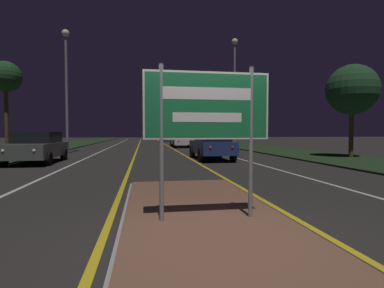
% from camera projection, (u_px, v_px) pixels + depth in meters
% --- Properties ---
extents(ground_plane, '(160.00, 160.00, 0.00)m').
position_uv_depth(ground_plane, '(218.00, 241.00, 4.06)').
color(ground_plane, '#282623').
extents(median_island, '(2.73, 7.59, 0.10)m').
position_uv_depth(median_island, '(207.00, 222.00, 4.75)').
color(median_island, '#999993').
rests_on(median_island, ground_plane).
extents(verge_left, '(5.00, 100.00, 0.08)m').
position_uv_depth(verge_left, '(28.00, 151.00, 22.27)').
color(verge_left, '#1E3319').
rests_on(verge_left, ground_plane).
extents(verge_right, '(5.00, 100.00, 0.08)m').
position_uv_depth(verge_right, '(269.00, 149.00, 25.30)').
color(verge_right, '#1E3319').
rests_on(verge_right, ground_plane).
extents(centre_line_yellow_left, '(0.12, 70.00, 0.01)m').
position_uv_depth(centre_line_yellow_left, '(138.00, 148.00, 28.47)').
color(centre_line_yellow_left, gold).
rests_on(centre_line_yellow_left, ground_plane).
extents(centre_line_yellow_right, '(0.12, 70.00, 0.01)m').
position_uv_depth(centre_line_yellow_right, '(170.00, 147.00, 28.96)').
color(centre_line_yellow_right, gold).
rests_on(centre_line_yellow_right, ground_plane).
extents(lane_line_white_left, '(0.12, 70.00, 0.01)m').
position_uv_depth(lane_line_white_left, '(109.00, 148.00, 28.05)').
color(lane_line_white_left, silver).
rests_on(lane_line_white_left, ground_plane).
extents(lane_line_white_right, '(0.12, 70.00, 0.01)m').
position_uv_depth(lane_line_white_right, '(197.00, 147.00, 29.39)').
color(lane_line_white_right, silver).
rests_on(lane_line_white_right, ground_plane).
extents(edge_line_white_left, '(0.10, 70.00, 0.01)m').
position_uv_depth(edge_line_white_left, '(76.00, 148.00, 27.57)').
color(edge_line_white_left, silver).
rests_on(edge_line_white_left, ground_plane).
extents(edge_line_white_right, '(0.10, 70.00, 0.01)m').
position_uv_depth(edge_line_white_right, '(227.00, 147.00, 29.86)').
color(edge_line_white_right, silver).
rests_on(edge_line_white_right, ground_plane).
extents(highway_sign, '(1.99, 0.07, 2.42)m').
position_uv_depth(highway_sign, '(207.00, 112.00, 4.67)').
color(highway_sign, gray).
rests_on(highway_sign, median_island).
extents(streetlight_left_near, '(0.51, 0.51, 8.50)m').
position_uv_depth(streetlight_left_near, '(66.00, 74.00, 20.58)').
color(streetlight_left_near, gray).
rests_on(streetlight_left_near, ground_plane).
extents(streetlight_right_near, '(0.51, 0.51, 9.16)m').
position_uv_depth(streetlight_right_near, '(235.00, 79.00, 24.67)').
color(streetlight_right_near, gray).
rests_on(streetlight_right_near, ground_plane).
extents(car_receding_0, '(1.86, 4.36, 1.41)m').
position_uv_depth(car_receding_0, '(211.00, 145.00, 16.06)').
color(car_receding_0, navy).
rests_on(car_receding_0, ground_plane).
extents(car_receding_1, '(2.00, 4.55, 1.27)m').
position_uv_depth(car_receding_1, '(182.00, 140.00, 29.18)').
color(car_receding_1, silver).
rests_on(car_receding_1, ground_plane).
extents(car_receding_2, '(1.93, 4.57, 1.50)m').
position_uv_depth(car_receding_2, '(196.00, 137.00, 39.41)').
color(car_receding_2, '#B7B7BC').
rests_on(car_receding_2, ground_plane).
extents(car_receding_3, '(1.90, 4.12, 1.36)m').
position_uv_depth(car_receding_3, '(168.00, 137.00, 48.34)').
color(car_receding_3, '#4C514C').
rests_on(car_receding_3, ground_plane).
extents(car_approaching_0, '(2.04, 4.19, 1.48)m').
position_uv_depth(car_approaching_0, '(37.00, 147.00, 14.25)').
color(car_approaching_0, '#4C514C').
rests_on(car_approaching_0, ground_plane).
extents(roadside_palm_left, '(1.89, 1.89, 5.78)m').
position_uv_depth(roadside_palm_left, '(6.00, 78.00, 18.49)').
color(roadside_palm_left, '#4C3823').
rests_on(roadside_palm_left, verge_left).
extents(roadside_palm_right, '(2.76, 2.76, 5.12)m').
position_uv_depth(roadside_palm_right, '(352.00, 90.00, 16.53)').
color(roadside_palm_right, '#4C3823').
rests_on(roadside_palm_right, verge_right).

